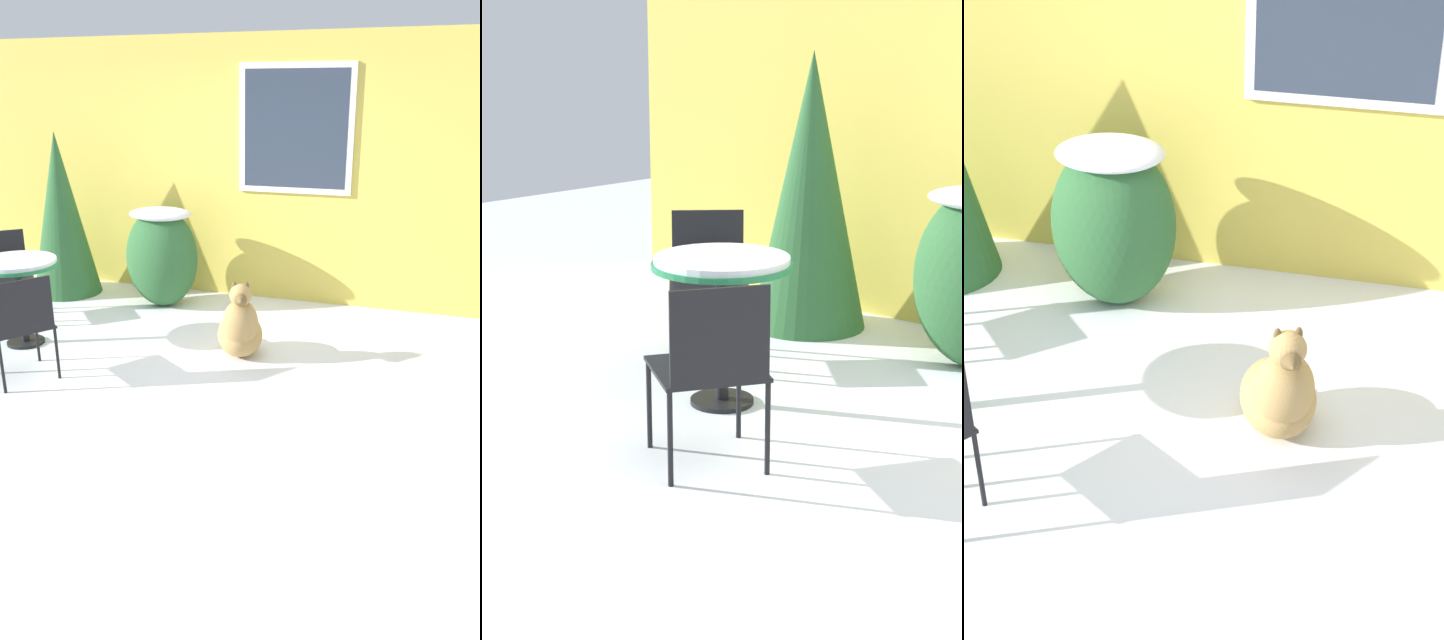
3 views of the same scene
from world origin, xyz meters
TOP-DOWN VIEW (x-y plane):
  - ground_plane at (0.00, 0.00)m, footprint 16.00×16.00m
  - house_wall at (0.02, 2.20)m, footprint 8.00×0.10m
  - shrub_left at (-0.81, 1.57)m, footprint 0.77×0.65m
  - evergreen_bush at (-2.04, 1.64)m, footprint 0.76×0.76m
  - patio_table at (-1.54, 0.16)m, footprint 0.72×0.72m
  - patio_chair_near_table at (-2.13, 0.74)m, footprint 0.66×0.66m
  - patio_chair_far_side at (-1.05, -0.49)m, footprint 0.65×0.65m
  - dog at (0.42, 0.49)m, footprint 0.54×0.69m

SIDE VIEW (x-z plane):
  - ground_plane at x=0.00m, z-range 0.00..0.00m
  - dog at x=0.42m, z-range -0.10..0.61m
  - patio_chair_near_table at x=-2.13m, z-range 0.05..0.91m
  - patio_chair_far_side at x=-1.05m, z-range 0.05..0.91m
  - shrub_left at x=-0.81m, z-range 0.04..1.08m
  - patio_table at x=-1.54m, z-range 0.27..1.06m
  - evergreen_bush at x=-2.04m, z-range 0.00..1.78m
  - house_wall at x=0.02m, z-range 0.02..2.75m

